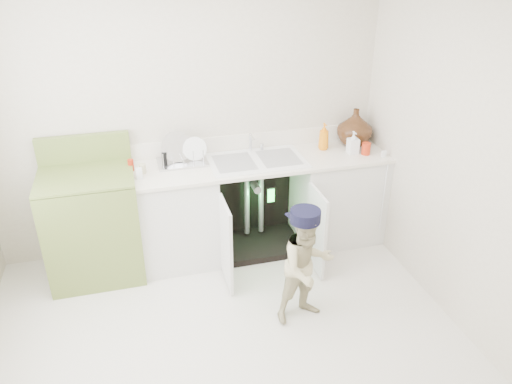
% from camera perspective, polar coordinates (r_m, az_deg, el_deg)
% --- Properties ---
extents(ground, '(3.50, 3.50, 0.00)m').
position_cam_1_polar(ground, '(3.85, -3.23, -16.82)').
color(ground, silver).
rests_on(ground, ground).
extents(room_shell, '(6.00, 5.50, 1.26)m').
position_cam_1_polar(room_shell, '(3.12, -3.82, -0.03)').
color(room_shell, beige).
rests_on(room_shell, ground).
extents(counter_run, '(2.44, 1.02, 1.25)m').
position_cam_1_polar(counter_run, '(4.64, 0.51, -1.07)').
color(counter_run, silver).
rests_on(counter_run, ground).
extents(avocado_stove, '(0.77, 0.65, 1.19)m').
position_cam_1_polar(avocado_stove, '(4.49, -18.12, -3.41)').
color(avocado_stove, olive).
rests_on(avocado_stove, ground).
extents(repair_worker, '(0.52, 0.95, 0.95)m').
position_cam_1_polar(repair_worker, '(3.79, 5.83, -8.33)').
color(repair_worker, '#BEB489').
rests_on(repair_worker, ground).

